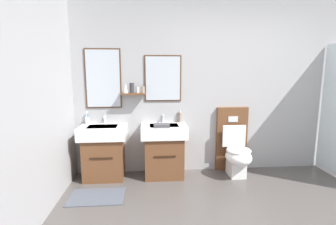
% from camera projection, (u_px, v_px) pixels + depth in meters
% --- Properties ---
extents(wall_back, '(5.21, 0.27, 2.76)m').
position_uv_depth(wall_back, '(236.00, 82.00, 3.87)').
color(wall_back, '#A8A8AA').
rests_on(wall_back, ground).
extents(bath_mat, '(0.68, 0.44, 0.01)m').
position_uv_depth(bath_mat, '(97.00, 197.00, 3.10)').
color(bath_mat, '#474C56').
rests_on(bath_mat, ground).
extents(vanity_sink_left, '(0.66, 0.47, 0.78)m').
position_uv_depth(vanity_sink_left, '(104.00, 150.00, 3.61)').
color(vanity_sink_left, brown).
rests_on(vanity_sink_left, ground).
extents(tap_on_left_sink, '(0.03, 0.13, 0.11)m').
position_uv_depth(tap_on_left_sink, '(105.00, 119.00, 3.71)').
color(tap_on_left_sink, silver).
rests_on(tap_on_left_sink, vanity_sink_left).
extents(vanity_sink_right, '(0.66, 0.47, 0.78)m').
position_uv_depth(vanity_sink_right, '(164.00, 149.00, 3.68)').
color(vanity_sink_right, brown).
rests_on(vanity_sink_right, ground).
extents(tap_on_right_sink, '(0.03, 0.13, 0.11)m').
position_uv_depth(tap_on_right_sink, '(163.00, 118.00, 3.78)').
color(tap_on_right_sink, silver).
rests_on(tap_on_right_sink, vanity_sink_right).
extents(toilet, '(0.48, 0.62, 1.00)m').
position_uv_depth(toilet, '(235.00, 150.00, 3.77)').
color(toilet, brown).
rests_on(toilet, ground).
extents(toothbrush_cup, '(0.07, 0.07, 0.19)m').
position_uv_depth(toothbrush_cup, '(87.00, 120.00, 3.68)').
color(toothbrush_cup, silver).
rests_on(toothbrush_cup, vanity_sink_left).
extents(soap_dispenser, '(0.06, 0.06, 0.19)m').
position_uv_depth(soap_dispenser, '(180.00, 117.00, 3.80)').
color(soap_dispenser, gray).
rests_on(soap_dispenser, vanity_sink_right).
extents(folded_hand_towel, '(0.22, 0.16, 0.04)m').
position_uv_depth(folded_hand_towel, '(162.00, 125.00, 3.48)').
color(folded_hand_towel, '#47474C').
rests_on(folded_hand_towel, vanity_sink_right).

